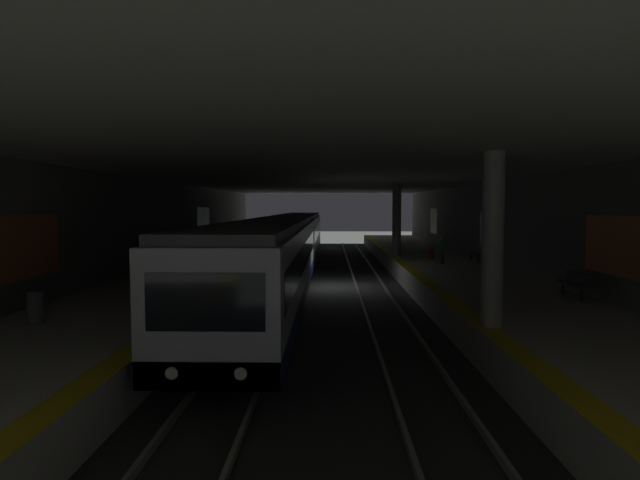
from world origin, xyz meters
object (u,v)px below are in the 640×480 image
object	(u,v)px
person_walking_mid	(442,249)
backpack_on_floor	(486,269)
pillar_far	(397,220)
metro_train	(289,245)
trash_bin	(36,307)
bench_right_near	(160,258)
bench_right_mid	(174,254)
bench_left_far	(476,252)
person_standing_far	(232,237)
suitcase_rolling	(431,254)
person_waiting_near	(486,251)
bench_left_mid	(574,283)
pillar_near	(493,240)

from	to	relation	value
person_walking_mid	backpack_on_floor	bearing A→B (deg)	-161.87
pillar_far	metro_train	world-z (taller)	pillar_far
trash_bin	pillar_far	bearing A→B (deg)	-32.82
bench_right_near	bench_right_mid	bearing A→B (deg)	0.00
bench_left_far	person_standing_far	xyz separation A→B (m)	(8.33, 15.67, 0.39)
pillar_far	trash_bin	size ratio (longest dim) A/B	5.35
person_standing_far	suitcase_rolling	xyz separation A→B (m)	(-7.11, -13.32, -0.61)
suitcase_rolling	pillar_far	bearing A→B (deg)	45.33
bench_right_near	backpack_on_floor	world-z (taller)	bench_right_near
metro_train	person_standing_far	world-z (taller)	metro_train
person_waiting_near	bench_left_mid	bearing A→B (deg)	-177.93
bench_left_far	bench_right_mid	xyz separation A→B (m)	(-1.25, 17.07, 0.00)
pillar_near	person_waiting_near	xyz separation A→B (m)	(13.06, -3.87, -1.42)
person_waiting_near	person_standing_far	distance (m)	19.00
pillar_far	bench_right_near	world-z (taller)	pillar_far
bench_left_far	person_walking_mid	size ratio (longest dim) A/B	1.11
trash_bin	person_waiting_near	bearing A→B (deg)	-51.07
suitcase_rolling	bench_right_near	bearing A→B (deg)	108.18
bench_left_mid	backpack_on_floor	world-z (taller)	bench_left_mid
metro_train	bench_left_mid	distance (m)	15.53
person_waiting_near	trash_bin	bearing A→B (deg)	128.93
pillar_far	bench_left_far	xyz separation A→B (m)	(-3.03, -4.18, -1.75)
pillar_near	person_waiting_near	world-z (taller)	pillar_near
metro_train	person_waiting_near	size ratio (longest dim) A/B	24.37
metro_train	bench_left_mid	size ratio (longest dim) A/B	22.85
bench_left_mid	suitcase_rolling	size ratio (longest dim) A/B	1.86
person_waiting_near	pillar_far	bearing A→B (deg)	33.24
pillar_near	person_standing_far	distance (m)	26.87
person_waiting_near	trash_bin	xyz separation A→B (m)	(-12.94, 16.02, -0.43)
pillar_far	metro_train	distance (m)	7.55
pillar_far	bench_right_mid	world-z (taller)	pillar_far
person_walking_mid	pillar_far	bearing A→B (deg)	23.63
backpack_on_floor	trash_bin	xyz separation A→B (m)	(-10.64, 15.32, 0.23)
metro_train	pillar_far	bearing A→B (deg)	-61.73
metro_train	trash_bin	size ratio (longest dim) A/B	45.70
bench_left_far	pillar_far	bearing A→B (deg)	54.05
bench_left_far	person_waiting_near	world-z (taller)	person_waiting_near
bench_right_mid	backpack_on_floor	world-z (taller)	bench_right_mid
bench_left_far	backpack_on_floor	size ratio (longest dim) A/B	4.25
bench_left_mid	metro_train	bearing A→B (deg)	43.75
bench_left_far	person_waiting_near	distance (m)	2.90
person_standing_far	backpack_on_floor	size ratio (longest dim) A/B	4.22
pillar_far	bench_right_mid	distance (m)	13.69
suitcase_rolling	trash_bin	distance (m)	22.03
metro_train	trash_bin	world-z (taller)	metro_train
pillar_near	bench_left_mid	xyz separation A→B (m)	(4.22, -4.18, -1.75)
bench_right_near	person_waiting_near	distance (m)	16.77
pillar_far	bench_right_near	distance (m)	14.60
suitcase_rolling	person_standing_far	bearing A→B (deg)	61.91
trash_bin	person_walking_mid	bearing A→B (deg)	-44.27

